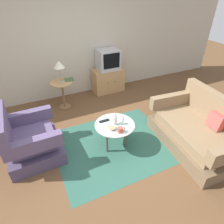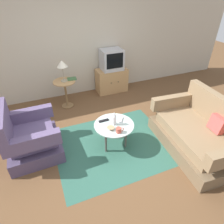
% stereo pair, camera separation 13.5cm
% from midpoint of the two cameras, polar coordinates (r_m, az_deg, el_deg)
% --- Properties ---
extents(ground_plane, '(16.00, 16.00, 0.00)m').
position_cam_midpoint_polar(ground_plane, '(3.56, 1.09, -9.82)').
color(ground_plane, brown).
extents(back_wall, '(9.00, 0.12, 2.70)m').
position_cam_midpoint_polar(back_wall, '(4.91, -10.15, 20.23)').
color(back_wall, '#BCB29E').
rests_on(back_wall, ground).
extents(area_rug, '(2.07, 1.72, 0.00)m').
position_cam_midpoint_polar(area_rug, '(3.57, 1.67, -9.67)').
color(area_rug, '#2D5B4C').
rests_on(area_rug, ground).
extents(armchair, '(0.85, 0.94, 0.92)m').
position_cam_midpoint_polar(armchair, '(3.47, -22.23, -7.30)').
color(armchair, '#4B3E5C').
rests_on(armchair, ground).
extents(couch, '(1.08, 1.70, 0.92)m').
position_cam_midpoint_polar(couch, '(3.68, 25.28, -5.91)').
color(couch, brown).
rests_on(couch, ground).
extents(coffee_table, '(0.68, 0.68, 0.47)m').
position_cam_midpoint_polar(coffee_table, '(3.30, 1.77, -4.41)').
color(coffee_table, '#B2C6C1').
rests_on(coffee_table, ground).
extents(side_table, '(0.50, 0.50, 0.65)m').
position_cam_midpoint_polar(side_table, '(4.53, -12.85, 6.79)').
color(side_table, tan).
rests_on(side_table, ground).
extents(tv_stand, '(0.80, 0.43, 0.62)m').
position_cam_midpoint_polar(tv_stand, '(5.21, 0.62, 9.36)').
color(tv_stand, tan).
rests_on(tv_stand, ground).
extents(television, '(0.53, 0.45, 0.51)m').
position_cam_midpoint_polar(television, '(5.00, 0.65, 15.26)').
color(television, '#B7B7BC').
rests_on(television, tv_stand).
extents(table_lamp, '(0.23, 0.23, 0.47)m').
position_cam_midpoint_polar(table_lamp, '(4.30, -13.69, 13.44)').
color(table_lamp, '#9E937A').
rests_on(table_lamp, side_table).
extents(vase, '(0.07, 0.07, 0.25)m').
position_cam_midpoint_polar(vase, '(3.20, 1.87, -1.97)').
color(vase, white).
rests_on(vase, coffee_table).
extents(mug, '(0.13, 0.09, 0.09)m').
position_cam_midpoint_polar(mug, '(3.08, 3.32, -5.39)').
color(mug, '#B74C3D').
rests_on(mug, coffee_table).
extents(bowl, '(0.13, 0.13, 0.04)m').
position_cam_midpoint_polar(bowl, '(3.15, 0.86, -4.87)').
color(bowl, tan).
rests_on(bowl, coffee_table).
extents(tv_remote_dark, '(0.18, 0.05, 0.02)m').
position_cam_midpoint_polar(tv_remote_dark, '(3.34, -1.30, -2.56)').
color(tv_remote_dark, black).
rests_on(tv_remote_dark, coffee_table).
extents(tv_remote_silver, '(0.13, 0.16, 0.02)m').
position_cam_midpoint_polar(tv_remote_silver, '(3.37, 3.80, -2.28)').
color(tv_remote_silver, '#B2B2B7').
rests_on(tv_remote_silver, coffee_table).
extents(book, '(0.21, 0.18, 0.02)m').
position_cam_midpoint_polar(book, '(4.50, -10.93, 9.63)').
color(book, '#3D663D').
rests_on(book, side_table).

